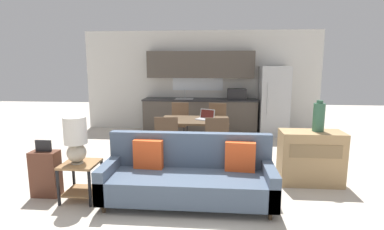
{
  "coord_description": "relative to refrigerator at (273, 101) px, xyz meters",
  "views": [
    {
      "loc": [
        0.46,
        -3.61,
        1.85
      ],
      "look_at": [
        0.03,
        1.5,
        0.95
      ],
      "focal_mm": 28.0,
      "sensor_mm": 36.0,
      "label": 1
    }
  ],
  "objects": [
    {
      "name": "kitchen_counter",
      "position": [
        -1.89,
        0.12,
        -0.04
      ],
      "size": [
        3.01,
        0.65,
        2.15
      ],
      "color": "#4C443D",
      "rests_on": "ground_plane"
    },
    {
      "name": "laptop",
      "position": [
        -1.67,
        -1.92,
        -0.1
      ],
      "size": [
        0.4,
        0.37,
        0.2
      ],
      "rotation": [
        0.0,
        0.0,
        -0.46
      ],
      "color": "#B7BABC",
      "rests_on": "dining_table"
    },
    {
      "name": "dining_chair_near_left",
      "position": [
        -2.32,
        -2.76,
        -0.36
      ],
      "size": [
        0.46,
        0.46,
        0.94
      ],
      "rotation": [
        0.0,
        0.0,
        3.24
      ],
      "color": "brown",
      "rests_on": "ground_plane"
    },
    {
      "name": "couch",
      "position": [
        -1.81,
        -4.02,
        -0.54
      ],
      "size": [
        2.25,
        0.8,
        0.89
      ],
      "color": "#3D2D1E",
      "rests_on": "ground_plane"
    },
    {
      "name": "refrigerator",
      "position": [
        0.0,
        0.0,
        0.0
      ],
      "size": [
        0.71,
        0.78,
        1.76
      ],
      "color": "#B7BABC",
      "rests_on": "ground_plane"
    },
    {
      "name": "vase",
      "position": [
        0.09,
        -3.23,
        0.16
      ],
      "size": [
        0.17,
        0.17,
        0.47
      ],
      "color": "#336047",
      "rests_on": "credenza"
    },
    {
      "name": "dining_table",
      "position": [
        -1.89,
        -1.94,
        -0.22
      ],
      "size": [
        1.35,
        0.88,
        0.73
      ],
      "color": "brown",
      "rests_on": "ground_plane"
    },
    {
      "name": "suitcase",
      "position": [
        -3.81,
        -4.03,
        -0.55
      ],
      "size": [
        0.37,
        0.22,
        0.8
      ],
      "color": "brown",
      "rests_on": "ground_plane"
    },
    {
      "name": "table_lamp",
      "position": [
        -3.31,
        -4.11,
        -0.02
      ],
      "size": [
        0.3,
        0.3,
        0.63
      ],
      "color": "#B2A893",
      "rests_on": "side_table"
    },
    {
      "name": "ground_plane",
      "position": [
        -1.91,
        -4.2,
        -0.88
      ],
      "size": [
        20.0,
        20.0,
        0.0
      ],
      "primitive_type": "plane",
      "color": "beige"
    },
    {
      "name": "dining_chair_far_right",
      "position": [
        -1.45,
        -1.14,
        -0.36
      ],
      "size": [
        0.47,
        0.47,
        0.94
      ],
      "rotation": [
        0.0,
        0.0,
        -0.13
      ],
      "color": "brown",
      "rests_on": "ground_plane"
    },
    {
      "name": "dining_chair_near_right",
      "position": [
        -1.45,
        -2.76,
        -0.36
      ],
      "size": [
        0.45,
        0.45,
        0.94
      ],
      "rotation": [
        0.0,
        0.0,
        3.23
      ],
      "color": "brown",
      "rests_on": "ground_plane"
    },
    {
      "name": "wall_back",
      "position": [
        -1.91,
        0.43,
        0.47
      ],
      "size": [
        6.4,
        0.07,
        2.7
      ],
      "color": "silver",
      "rests_on": "ground_plane"
    },
    {
      "name": "side_table",
      "position": [
        -3.28,
        -4.1,
        -0.53
      ],
      "size": [
        0.46,
        0.46,
        0.52
      ],
      "color": "olive",
      "rests_on": "ground_plane"
    },
    {
      "name": "credenza",
      "position": [
        -0.0,
        -3.26,
        -0.47
      ],
      "size": [
        0.93,
        0.46,
        0.82
      ],
      "color": "tan",
      "rests_on": "ground_plane"
    },
    {
      "name": "dining_chair_far_left",
      "position": [
        -2.32,
        -1.1,
        -0.36
      ],
      "size": [
        0.46,
        0.46,
        0.94
      ],
      "rotation": [
        0.0,
        0.0,
        -0.11
      ],
      "color": "brown",
      "rests_on": "ground_plane"
    }
  ]
}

